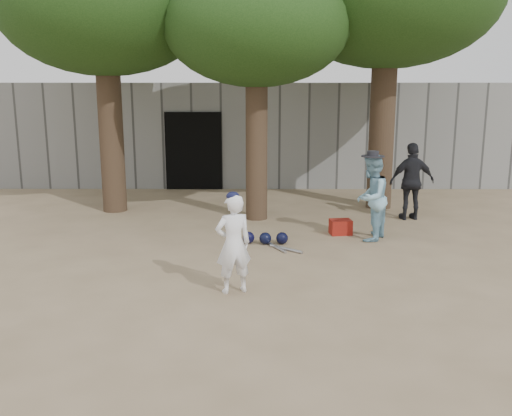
{
  "coord_description": "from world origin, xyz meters",
  "views": [
    {
      "loc": [
        0.64,
        -8.35,
        3.02
      ],
      "look_at": [
        0.6,
        1.0,
        0.95
      ],
      "focal_mm": 40.0,
      "sensor_mm": 36.0,
      "label": 1
    }
  ],
  "objects_px": {
    "spectator_blue": "(371,198)",
    "red_bag": "(341,227)",
    "spectator_dark": "(412,181)",
    "boy_player": "(233,244)"
  },
  "relations": [
    {
      "from": "spectator_dark",
      "to": "spectator_blue",
      "type": "bearing_deg",
      "value": 47.18
    },
    {
      "from": "spectator_blue",
      "to": "red_bag",
      "type": "height_order",
      "value": "spectator_blue"
    },
    {
      "from": "spectator_dark",
      "to": "red_bag",
      "type": "xyz_separation_m",
      "value": [
        -1.75,
        -1.3,
        -0.71
      ]
    },
    {
      "from": "boy_player",
      "to": "spectator_dark",
      "type": "relative_size",
      "value": 0.85
    },
    {
      "from": "spectator_dark",
      "to": "red_bag",
      "type": "distance_m",
      "value": 2.29
    },
    {
      "from": "spectator_blue",
      "to": "red_bag",
      "type": "xyz_separation_m",
      "value": [
        -0.51,
        0.41,
        -0.69
      ]
    },
    {
      "from": "boy_player",
      "to": "spectator_blue",
      "type": "bearing_deg",
      "value": -151.59
    },
    {
      "from": "spectator_blue",
      "to": "red_bag",
      "type": "bearing_deg",
      "value": -101.04
    },
    {
      "from": "spectator_blue",
      "to": "spectator_dark",
      "type": "xyz_separation_m",
      "value": [
        1.24,
        1.71,
        0.02
      ]
    },
    {
      "from": "boy_player",
      "to": "spectator_blue",
      "type": "xyz_separation_m",
      "value": [
        2.54,
        2.85,
        0.1
      ]
    }
  ]
}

